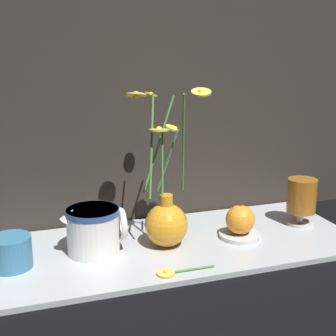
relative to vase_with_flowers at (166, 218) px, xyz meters
name	(u,v)px	position (x,y,z in m)	size (l,w,h in m)	color
ground_plane	(169,248)	(0.01, 0.01, -0.08)	(6.00, 6.00, 0.00)	black
shelf	(169,246)	(0.01, 0.01, -0.07)	(0.89, 0.35, 0.01)	#B2B7BC
backdrop_wall	(144,6)	(0.01, 0.20, 0.47)	(1.39, 0.02, 1.10)	#2D2823
vase_with_flowers	(166,218)	(0.00, 0.00, 0.00)	(0.19, 0.14, 0.36)	orange
yellow_mug	(10,252)	(-0.34, -0.01, -0.03)	(0.09, 0.08, 0.07)	teal
ceramic_pitcher	(94,228)	(-0.16, 0.01, -0.01)	(0.14, 0.12, 0.11)	white
tea_glass	(302,197)	(0.37, 0.02, 0.01)	(0.07, 0.07, 0.12)	silver
saucer_plate	(240,235)	(0.18, -0.01, -0.06)	(0.10, 0.10, 0.01)	silver
orange_fruit	(240,220)	(0.18, -0.01, -0.02)	(0.07, 0.07, 0.08)	orange
loose_daisy	(172,272)	(-0.03, -0.14, -0.06)	(0.12, 0.04, 0.01)	#3D7A33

